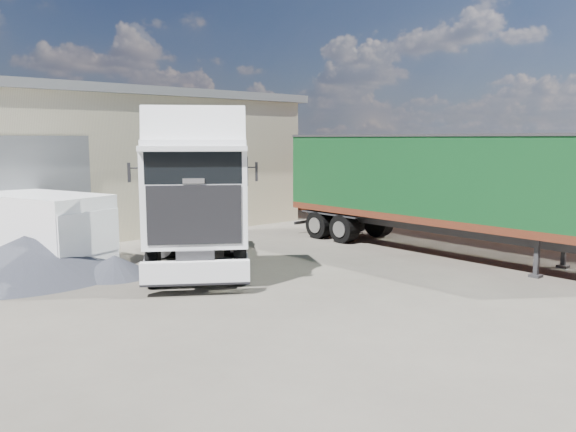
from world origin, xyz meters
TOP-DOWN VIEW (x-y plane):
  - ground at (0.00, 0.00)m, footprint 120.00×120.00m
  - brick_boundary_wall at (11.50, 6.00)m, footprint 0.35×26.00m
  - tractor_unit at (0.64, 4.32)m, footprint 5.41×6.53m
  - box_trailer at (7.77, 2.06)m, footprint 2.63×11.02m
  - panel_van at (-2.18, 8.39)m, footprint 3.45×5.23m
  - gravel_heap at (-3.00, 6.89)m, footprint 5.99×5.71m

SIDE VIEW (x-z plane):
  - ground at x=0.00m, z-range 0.00..0.00m
  - gravel_heap at x=-3.00m, z-range -0.04..1.03m
  - panel_van at x=-2.18m, z-range 0.03..2.02m
  - brick_boundary_wall at x=11.50m, z-range 0.00..2.50m
  - tractor_unit at x=0.64m, z-range -0.34..3.93m
  - box_trailer at x=7.77m, z-range 0.40..4.04m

